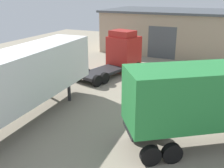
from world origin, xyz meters
TOP-DOWN VIEW (x-y plane):
  - ground_plane at (0.00, 0.00)m, footprint 60.00×60.00m
  - warehouse_building at (0.00, 18.92)m, footprint 28.75×10.35m
  - tractor_unit_red at (-8.41, 7.17)m, footprint 4.08×7.11m
  - container_trailer_yellow at (-9.44, -4.92)m, footprint 3.14×12.49m

SIDE VIEW (x-z plane):
  - ground_plane at x=0.00m, z-range 0.00..0.00m
  - tractor_unit_red at x=-8.41m, z-range -0.13..3.75m
  - warehouse_building at x=0.00m, z-range 0.01..5.12m
  - container_trailer_yellow at x=-9.44m, z-range 0.56..4.81m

